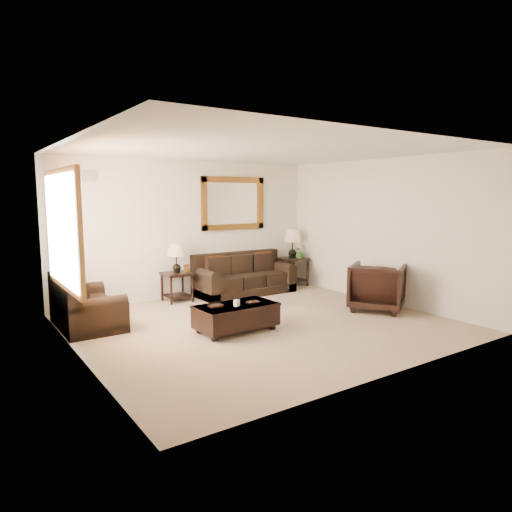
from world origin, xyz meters
TOP-DOWN VIEW (x-y plane):
  - room at (0.00, 0.00)m, footprint 5.51×5.01m
  - window at (-2.70, 0.90)m, footprint 0.07×1.96m
  - mirror at (0.99, 2.47)m, footprint 1.50×0.06m
  - air_vent at (-1.90, 2.48)m, footprint 0.25×0.02m
  - sofa at (0.99, 2.10)m, footprint 2.04×0.88m
  - loveseat at (-2.36, 1.42)m, footprint 0.85×1.43m
  - end_table_left at (-0.44, 2.20)m, footprint 0.51×0.51m
  - end_table_right at (2.35, 2.17)m, footprint 0.58×0.58m
  - coffee_table at (-0.54, -0.10)m, footprint 1.23×0.69m
  - armchair at (2.20, -0.41)m, footprint 1.18×1.20m
  - potted_plant at (2.48, 2.07)m, footprint 0.30×0.33m

SIDE VIEW (x-z plane):
  - coffee_table at x=-0.54m, z-range 0.00..0.51m
  - loveseat at x=-2.36m, z-range -0.11..0.70m
  - sofa at x=0.99m, z-range -0.11..0.72m
  - armchair at x=2.20m, z-range 0.00..0.92m
  - end_table_left at x=-0.44m, z-range 0.17..1.29m
  - potted_plant at x=2.48m, z-range 0.63..0.86m
  - end_table_right at x=2.35m, z-range 0.19..1.46m
  - room at x=0.00m, z-range 0.00..2.71m
  - window at x=-2.70m, z-range 0.72..2.38m
  - mirror at x=0.99m, z-range 1.30..2.40m
  - air_vent at x=-1.90m, z-range 2.26..2.44m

